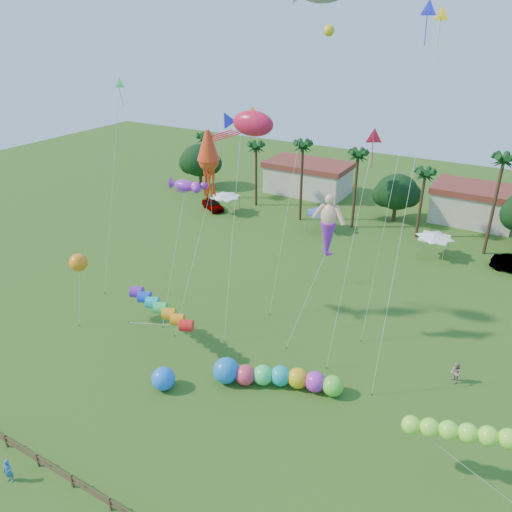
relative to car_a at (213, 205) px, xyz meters
The scene contains 21 objects.
ground 42.62m from the car_a, 58.41° to the right, with size 160.00×160.00×0.00m, color #285116.
tree_line 27.24m from the car_a, 16.56° to the left, with size 69.46×8.91×11.00m.
buildings_row 23.65m from the car_a, 35.47° to the left, with size 35.00×7.00×4.00m.
tent_row 16.45m from the car_a, ahead, with size 31.00×4.00×0.60m.
fence 47.83m from the car_a, 62.17° to the right, with size 36.12×0.12×1.00m.
car_a is the anchor object (origin of this frame).
spectator_a 46.61m from the car_a, 70.16° to the right, with size 0.59×0.39×1.61m, color teal.
spectator_b 42.56m from the car_a, 30.44° to the right, with size 0.85×0.67×1.76m, color #A58B89.
caterpillar_inflatable 38.11m from the car_a, 48.79° to the right, with size 9.46×4.67×1.97m.
blue_ball 37.72m from the car_a, 60.87° to the right, with size 1.74×1.74×1.74m, color #1C73FF.
rainbow_tube 33.69m from the car_a, 61.14° to the right, with size 9.86×2.95×3.81m.
green_worm 47.44m from the car_a, 41.30° to the right, with size 9.11×2.10×4.09m.
orange_ball_kite 30.32m from the car_a, 77.52° to the right, with size 1.59×2.00×6.54m.
merman_kite 34.22m from the car_a, 39.15° to the right, with size 3.00×4.32×12.21m.
fish_kite 33.01m from the car_a, 48.02° to the right, with size 5.42×6.11×18.42m.
squid_kite 30.50m from the car_a, 55.05° to the right, with size 2.03×5.94×16.83m.
lobster_kite 29.24m from the car_a, 59.48° to the right, with size 3.53×4.64×12.78m.
delta_kite_red 39.66m from the car_a, 37.16° to the right, with size 1.66×3.58×18.07m.
delta_kite_yellow 44.91m from the car_a, 33.90° to the right, with size 1.09×4.95×25.30m.
delta_kite_green 29.08m from the car_a, 74.33° to the right, with size 2.48×3.61×20.07m.
delta_kite_blue 41.49m from the car_a, 28.14° to the right, with size 1.69×4.48×25.79m.
Camera 1 is at (16.39, -18.22, 24.68)m, focal length 35.00 mm.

